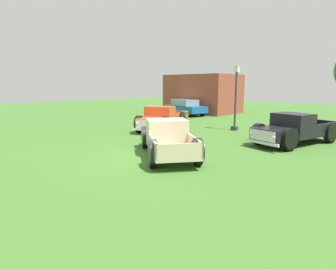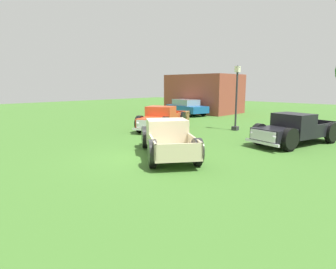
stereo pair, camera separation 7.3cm
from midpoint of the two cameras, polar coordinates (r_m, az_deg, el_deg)
ground_plane at (r=11.61m, az=-3.32°, el=-4.59°), size 80.00×80.00×0.00m
pickup_truck_foreground at (r=12.01m, az=-0.09°, el=-0.60°), size 4.90×4.34×1.49m
pickup_truck_behind_left at (r=15.11m, az=23.73°, el=0.83°), size 3.05×5.32×1.54m
pickup_truck_behind_right at (r=18.39m, az=-1.41°, el=3.16°), size 3.64×5.34×1.54m
sedan_distant_a at (r=27.65m, az=3.79°, el=5.54°), size 4.85×2.93×1.51m
lamp_post_near at (r=18.72m, az=13.68°, el=7.38°), size 0.36×0.36×4.12m
picnic_table at (r=23.49m, az=2.10°, el=4.04°), size 2.30×2.18×0.78m
brick_pavilion at (r=30.60m, az=7.29°, el=8.11°), size 6.99×4.97×3.94m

